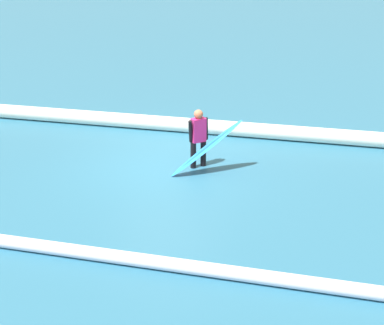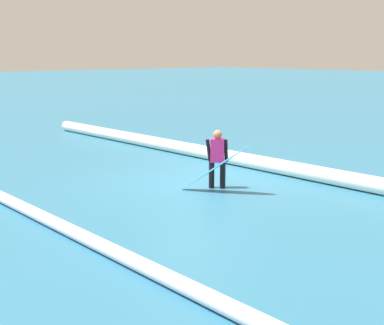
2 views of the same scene
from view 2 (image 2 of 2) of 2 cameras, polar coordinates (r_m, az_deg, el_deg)
ground_plane at (r=13.36m, az=-0.11°, el=-2.27°), size 191.61×191.61×0.00m
surfer at (r=12.66m, az=2.86°, el=0.73°), size 0.40×0.45×1.47m
surfboard at (r=12.30m, az=2.75°, el=-0.51°), size 1.68×1.18×1.29m
wave_crest_foreground at (r=16.10m, az=2.61°, el=0.93°), size 18.44×1.07×0.42m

